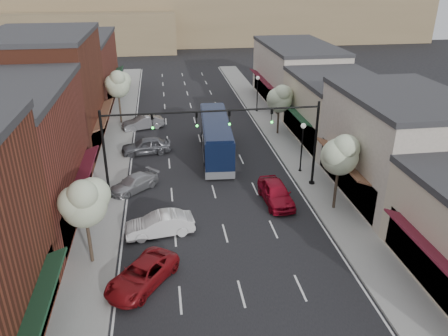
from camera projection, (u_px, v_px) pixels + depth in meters
name	position (u px, v px, depth m)	size (l,w,h in m)	color
ground	(230.00, 251.00, 27.19)	(160.00, 160.00, 0.00)	black
sidewalk_left	(115.00, 147.00, 42.68)	(2.80, 73.00, 0.15)	gray
sidewalk_right	(282.00, 139.00, 44.90)	(2.80, 73.00, 0.15)	gray
curb_left	(130.00, 147.00, 42.87)	(0.25, 73.00, 0.17)	gray
curb_right	(269.00, 139.00, 44.72)	(0.25, 73.00, 0.17)	gray
bldg_left_midnear	(3.00, 158.00, 28.76)	(10.14, 14.10, 9.40)	maroon
bldg_left_midfar	(47.00, 92.00, 41.04)	(10.14, 14.10, 10.90)	maroon
bldg_left_far	(77.00, 70.00, 55.95)	(10.14, 18.10, 8.40)	maroon
bldg_right_midnear	(398.00, 146.00, 32.77)	(9.14, 12.10, 7.90)	beige
bldg_right_midfar	(336.00, 109.00, 43.87)	(9.14, 12.10, 6.40)	#C0B099
bldg_right_far	(296.00, 74.00, 56.26)	(9.14, 16.10, 7.40)	beige
hill_far	(172.00, 14.00, 105.63)	(120.00, 30.00, 12.00)	#7A6647
hill_near	(56.00, 31.00, 92.37)	(50.00, 20.00, 8.00)	#7A6647
signal_mast_right	(286.00, 133.00, 33.20)	(8.22, 0.46, 7.00)	black
signal_mast_left	(137.00, 141.00, 31.71)	(8.22, 0.46, 7.00)	black
tree_right_near	(341.00, 153.00, 29.98)	(2.85, 2.65, 5.95)	#47382B
tree_right_far	(280.00, 98.00, 44.56)	(2.85, 2.65, 5.43)	#47382B
tree_left_near	(84.00, 201.00, 24.29)	(2.85, 2.65, 5.69)	#47382B
tree_left_far	(118.00, 84.00, 47.51)	(2.85, 2.65, 6.13)	#47382B
lamp_post_near	(302.00, 140.00, 36.41)	(0.44, 0.44, 4.44)	black
lamp_post_far	(257.00, 88.00, 52.15)	(0.44, 0.44, 4.44)	black
coach_bus	(216.00, 137.00, 40.42)	(3.20, 11.50, 3.48)	black
red_hatchback	(276.00, 193.00, 32.49)	(1.92, 4.77, 1.63)	maroon
parked_car_a	(142.00, 275.00, 24.03)	(2.19, 4.75, 1.32)	maroon
parked_car_b	(160.00, 224.00, 28.59)	(1.57, 4.49, 1.48)	silver
parked_car_c	(134.00, 183.00, 34.35)	(1.72, 4.23, 1.23)	#9B9CA0
parked_car_d	(146.00, 146.00, 41.17)	(1.86, 4.62, 1.57)	#515257
parked_car_e	(143.00, 123.00, 47.53)	(1.55, 4.44, 1.46)	gray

